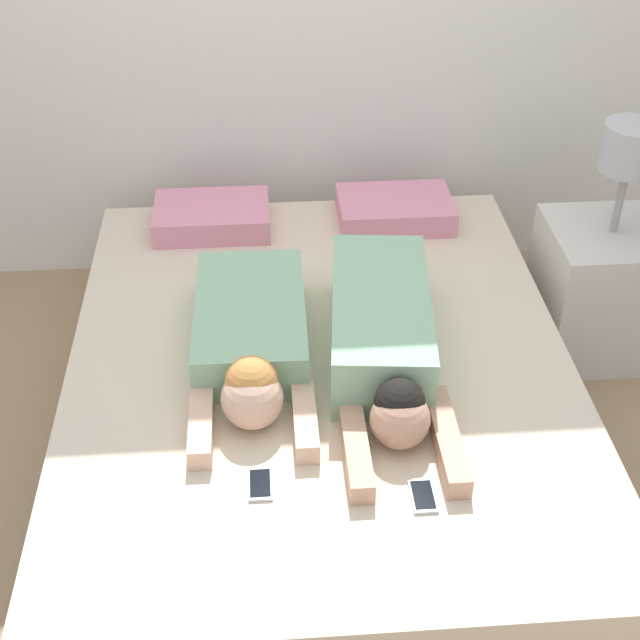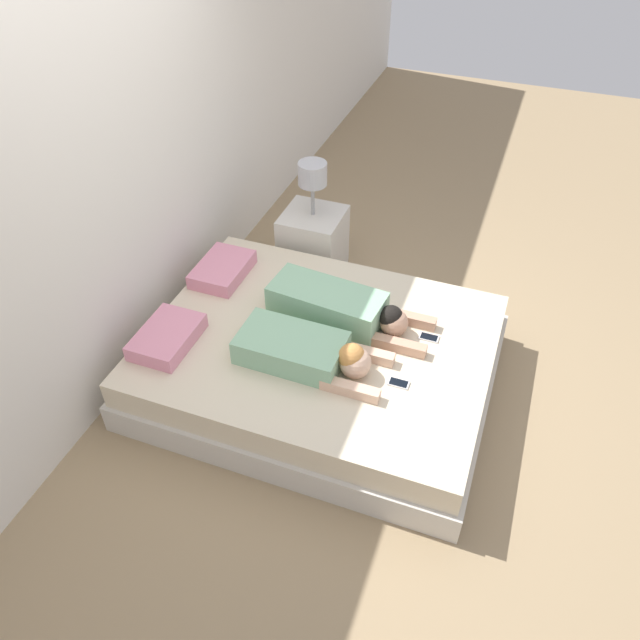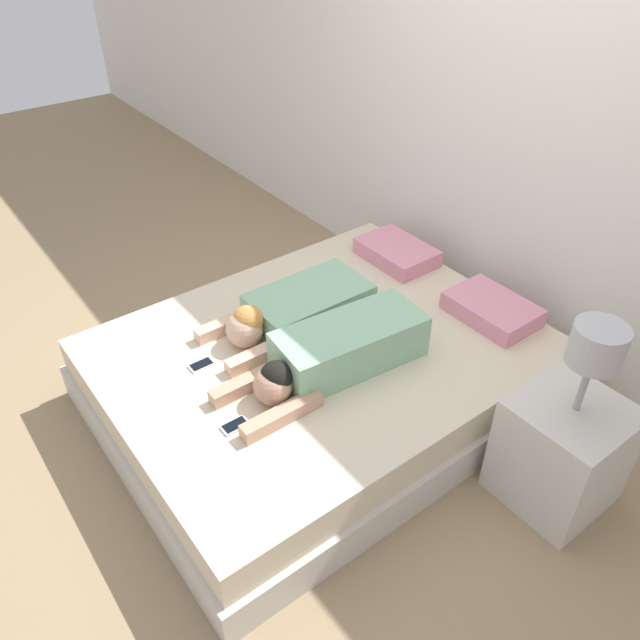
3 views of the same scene
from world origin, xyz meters
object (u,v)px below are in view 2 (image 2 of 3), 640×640
(cell_phone_left, at_px, (399,383))
(nightstand, at_px, (313,239))
(cell_phone_right, at_px, (429,337))
(bed, at_px, (320,360))
(pillow_head_left, at_px, (167,337))
(pillow_head_right, at_px, (223,269))
(person_left, at_px, (308,352))
(person_right, at_px, (340,308))

(cell_phone_left, relative_size, nightstand, 0.13)
(cell_phone_left, distance_m, cell_phone_right, 0.46)
(bed, bearing_deg, pillow_head_left, 113.21)
(pillow_head_right, bearing_deg, bed, -113.21)
(bed, relative_size, cell_phone_right, 17.69)
(bed, bearing_deg, person_left, -177.26)
(person_left, bearing_deg, bed, 2.74)
(person_left, bearing_deg, cell_phone_left, -88.48)
(person_right, xyz_separation_m, cell_phone_right, (0.04, -0.58, -0.10))
(pillow_head_left, height_order, person_right, person_right)
(bed, xyz_separation_m, pillow_head_right, (0.38, 0.88, 0.25))
(bed, relative_size, person_left, 2.37)
(pillow_head_right, distance_m, nightstand, 0.87)
(pillow_head_right, bearing_deg, cell_phone_right, -95.19)
(person_right, relative_size, cell_phone_left, 8.68)
(bed, distance_m, person_left, 0.36)
(person_right, height_order, cell_phone_right, person_right)
(person_left, relative_size, person_right, 0.86)
(nightstand, bearing_deg, pillow_head_right, 152.80)
(person_right, xyz_separation_m, cell_phone_left, (-0.42, -0.51, -0.10))
(pillow_head_right, xyz_separation_m, nightstand, (0.77, -0.40, -0.13))
(person_right, xyz_separation_m, nightstand, (0.94, 0.55, -0.19))
(pillow_head_left, height_order, person_left, person_left)
(pillow_head_right, xyz_separation_m, person_left, (-0.61, -0.89, 0.03))
(bed, relative_size, pillow_head_left, 4.72)
(cell_phone_left, bearing_deg, bed, 69.59)
(person_right, bearing_deg, cell_phone_right, -86.54)
(pillow_head_left, bearing_deg, bed, -66.79)
(pillow_head_left, relative_size, cell_phone_right, 3.75)
(pillow_head_right, bearing_deg, cell_phone_left, -112.12)
(pillow_head_left, distance_m, person_left, 0.90)
(pillow_head_left, bearing_deg, nightstand, -14.53)
(cell_phone_left, bearing_deg, person_right, 50.59)
(pillow_head_left, xyz_separation_m, nightstand, (1.52, -0.40, -0.13))
(pillow_head_left, bearing_deg, pillow_head_right, 0.00)
(pillow_head_right, bearing_deg, nightstand, -27.20)
(pillow_head_left, xyz_separation_m, cell_phone_left, (0.16, -1.45, -0.05))
(pillow_head_right, height_order, cell_phone_right, pillow_head_right)
(person_left, distance_m, cell_phone_right, 0.80)
(person_left, xyz_separation_m, cell_phone_left, (0.01, -0.56, -0.08))
(pillow_head_right, bearing_deg, person_right, -100.45)
(person_left, distance_m, nightstand, 1.47)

